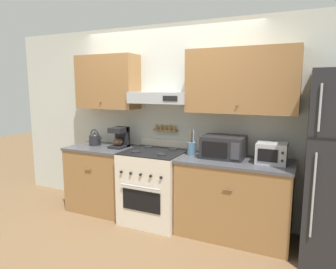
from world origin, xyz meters
TOP-DOWN VIEW (x-y plane):
  - ground_plane at (0.00, 0.00)m, footprint 16.00×16.00m
  - wall_back at (0.08, 0.63)m, footprint 5.20×0.46m
  - counter_left at (-0.84, 0.34)m, footprint 0.92×0.67m
  - counter_right at (1.02, 0.34)m, footprint 1.29×0.67m
  - stove_range at (0.00, 0.31)m, footprint 0.75×0.74m
  - tea_kettle at (-1.00, 0.37)m, footprint 0.21×0.16m
  - coffee_maker at (-0.59, 0.41)m, footprint 0.20×0.26m
  - microwave at (0.87, 0.39)m, footprint 0.49×0.37m
  - utensil_crock at (0.47, 0.37)m, footprint 0.10×0.10m
  - toaster_oven at (1.41, 0.37)m, footprint 0.32×0.31m

SIDE VIEW (x-z plane):
  - ground_plane at x=0.00m, z-range 0.00..0.00m
  - counter_right at x=1.02m, z-range 0.00..0.91m
  - counter_left at x=-0.84m, z-range 0.00..0.91m
  - stove_range at x=0.00m, z-range -0.05..0.98m
  - utensil_crock at x=0.47m, z-range 0.84..1.15m
  - tea_kettle at x=-1.00m, z-range 0.88..1.12m
  - toaster_oven at x=1.41m, z-range 0.91..1.13m
  - microwave at x=0.87m, z-range 0.91..1.17m
  - coffee_maker at x=-0.59m, z-range 0.91..1.19m
  - wall_back at x=0.08m, z-range 0.18..2.73m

